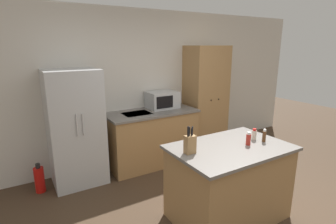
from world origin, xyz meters
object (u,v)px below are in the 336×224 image
Objects in this scene: spice_bottle_tall_dark at (248,139)px; spice_bottle_short_red at (264,136)px; pantry_cabinet at (205,99)px; knife_block at (190,144)px; spice_bottle_amber_oil at (254,134)px; microwave at (162,100)px; fire_extinguisher at (40,179)px; refrigerator at (75,128)px.

spice_bottle_short_red reaches higher than spice_bottle_tall_dark.
spice_bottle_tall_dark is at bearing -115.56° from pantry_cabinet.
spice_bottle_tall_dark is (0.71, -0.15, -0.03)m from knife_block.
spice_bottle_amber_oil is (-0.72, -1.83, -0.04)m from pantry_cabinet.
fire_extinguisher is (-2.07, -0.14, -0.89)m from microwave.
spice_bottle_amber_oil is at bearing 24.28° from spice_bottle_tall_dark.
fire_extinguisher is (-1.36, 1.68, -0.82)m from knife_block.
knife_block is at bearing -64.60° from refrigerator.
refrigerator is 0.86m from fire_extinguisher.
spice_bottle_short_red is 0.36× the size of fire_extinguisher.
pantry_cabinet is at bearing 1.71° from fire_extinguisher.
spice_bottle_amber_oil is at bearing -111.55° from pantry_cabinet.
refrigerator is at bearing -178.70° from pantry_cabinet.
refrigerator is 5.55× the size of knife_block.
refrigerator is 1.54m from microwave.
pantry_cabinet reaches higher than refrigerator.
microwave is 3.39× the size of spice_bottle_tall_dark.
microwave is at bearing 3.89° from fire_extinguisher.
microwave is 1.22× the size of fire_extinguisher.
spice_bottle_amber_oil is (-0.04, 0.11, -0.01)m from spice_bottle_short_red.
refrigerator is 2.41m from spice_bottle_tall_dark.
spice_bottle_short_red is (-0.68, -1.94, -0.03)m from pantry_cabinet.
refrigerator is 12.21× the size of spice_bottle_amber_oil.
spice_bottle_short_red is at bearing -46.86° from refrigerator.
spice_bottle_amber_oil is at bearing -45.87° from refrigerator.
microwave is at bearing 176.81° from pantry_cabinet.
microwave is 3.78× the size of spice_bottle_amber_oil.
knife_block is (-0.71, -1.82, -0.08)m from microwave.
refrigerator is at bearing 3.55° from fire_extinguisher.
knife_block is 2.31m from fire_extinguisher.
knife_block reaches higher than spice_bottle_amber_oil.
pantry_cabinet is 0.93m from microwave.
spice_bottle_tall_dark reaches higher than spice_bottle_amber_oil.
refrigerator is 2.47m from spice_bottle_amber_oil.
knife_block is (0.81, -1.71, 0.16)m from refrigerator.
pantry_cabinet is 3.10m from fire_extinguisher.
spice_bottle_short_red is at bearing -5.42° from spice_bottle_tall_dark.
spice_bottle_short_red is at bearing -82.97° from microwave.
knife_block is 0.73m from spice_bottle_tall_dark.
microwave is (1.52, 0.11, 0.24)m from refrigerator.
pantry_cabinet reaches higher than knife_block.
refrigerator is at bearing 115.40° from knife_block.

